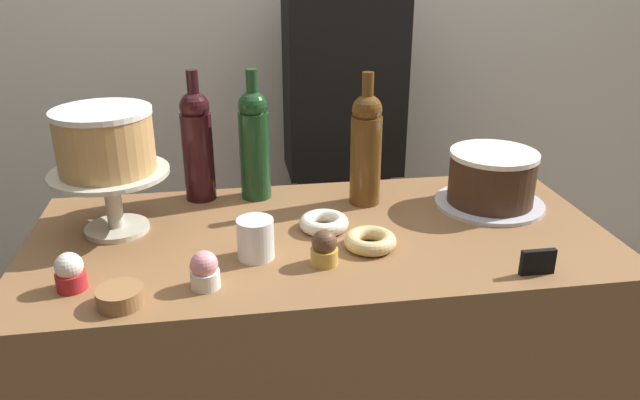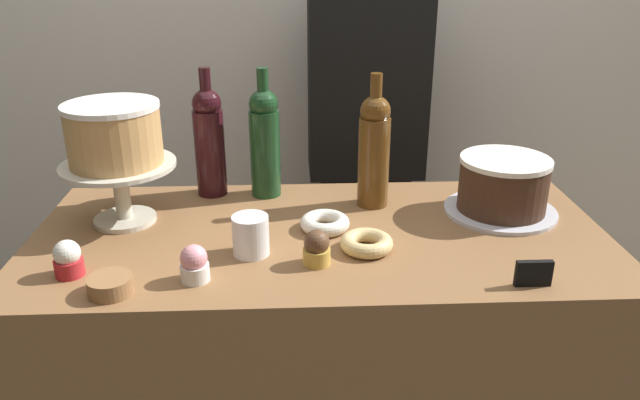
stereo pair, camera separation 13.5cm
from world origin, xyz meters
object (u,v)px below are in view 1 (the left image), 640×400
(cake_stand_pedestal, at_px, (112,190))
(white_layer_cake, at_px, (105,140))
(cupcake_vanilla, at_px, (70,272))
(coffee_cup_ceramic, at_px, (256,239))
(chocolate_round_cake, at_px, (492,177))
(price_sign_chalkboard, at_px, (538,262))
(cupcake_chocolate, at_px, (324,248))
(donut_glazed, at_px, (370,241))
(wine_bottle_dark_red, at_px, (197,144))
(wine_bottle_amber, at_px, (366,147))
(barista_figure, at_px, (342,172))
(cookie_stack, at_px, (120,297))
(cupcake_strawberry, at_px, (205,271))
(wine_bottle_green, at_px, (254,143))
(donut_sugar, at_px, (324,223))

(cake_stand_pedestal, xyz_separation_m, white_layer_cake, (-0.00, 0.00, 0.11))
(cupcake_vanilla, height_order, coffee_cup_ceramic, coffee_cup_ceramic)
(chocolate_round_cake, relative_size, price_sign_chalkboard, 3.01)
(cupcake_chocolate, xyz_separation_m, donut_glazed, (0.11, 0.06, -0.02))
(wine_bottle_dark_red, xyz_separation_m, price_sign_chalkboard, (0.66, -0.50, -0.12))
(white_layer_cake, xyz_separation_m, chocolate_round_cake, (0.89, 0.01, -0.14))
(wine_bottle_amber, bearing_deg, barista_figure, 85.48)
(wine_bottle_amber, bearing_deg, chocolate_round_cake, -12.47)
(chocolate_round_cake, distance_m, cupcake_vanilla, 0.97)
(white_layer_cake, distance_m, chocolate_round_cake, 0.90)
(wine_bottle_dark_red, bearing_deg, barista_figure, 41.87)
(donut_glazed, bearing_deg, cookie_stack, -163.16)
(cupcake_strawberry, xyz_separation_m, cookie_stack, (-0.15, -0.04, -0.02))
(chocolate_round_cake, xyz_separation_m, cookie_stack, (-0.84, -0.33, -0.06))
(wine_bottle_green, bearing_deg, cupcake_strawberry, -105.75)
(wine_bottle_green, relative_size, cookie_stack, 3.87)
(chocolate_round_cake, relative_size, wine_bottle_green, 0.65)
(wine_bottle_dark_red, relative_size, price_sign_chalkboard, 4.65)
(wine_bottle_green, height_order, cupcake_chocolate, wine_bottle_green)
(cookie_stack, bearing_deg, price_sign_chalkboard, -0.79)
(white_layer_cake, relative_size, barista_figure, 0.13)
(cookie_stack, bearing_deg, wine_bottle_green, 60.12)
(wine_bottle_green, relative_size, cupcake_strawberry, 4.38)
(cookie_stack, bearing_deg, chocolate_round_cake, 21.39)
(wine_bottle_amber, distance_m, cupcake_vanilla, 0.72)
(wine_bottle_green, distance_m, price_sign_chalkboard, 0.72)
(donut_glazed, bearing_deg, cupcake_chocolate, -152.89)
(donut_sugar, relative_size, price_sign_chalkboard, 1.60)
(cookie_stack, bearing_deg, wine_bottle_amber, 36.32)
(cake_stand_pedestal, distance_m, barista_figure, 0.86)
(white_layer_cake, distance_m, barista_figure, 0.90)
(donut_glazed, height_order, cookie_stack, same)
(price_sign_chalkboard, bearing_deg, wine_bottle_amber, 122.03)
(white_layer_cake, bearing_deg, price_sign_chalkboard, -21.45)
(white_layer_cake, bearing_deg, cookie_stack, -80.95)
(white_layer_cake, distance_m, coffee_cup_ceramic, 0.39)
(barista_figure, bearing_deg, wine_bottle_dark_red, -138.13)
(cake_stand_pedestal, relative_size, cupcake_strawberry, 3.46)
(wine_bottle_dark_red, xyz_separation_m, coffee_cup_ceramic, (0.12, -0.34, -0.10))
(wine_bottle_amber, xyz_separation_m, cupcake_vanilla, (-0.63, -0.32, -0.11))
(wine_bottle_amber, distance_m, donut_glazed, 0.28)
(white_layer_cake, relative_size, wine_bottle_green, 0.64)
(cupcake_vanilla, height_order, barista_figure, barista_figure)
(wine_bottle_amber, height_order, donut_glazed, wine_bottle_amber)
(cake_stand_pedestal, bearing_deg, wine_bottle_amber, 7.27)
(cupcake_vanilla, xyz_separation_m, donut_sugar, (0.51, 0.18, -0.02))
(white_layer_cake, bearing_deg, wine_bottle_green, 25.53)
(cupcake_strawberry, height_order, cookie_stack, cupcake_strawberry)
(donut_sugar, bearing_deg, cupcake_chocolate, -99.01)
(cake_stand_pedestal, height_order, white_layer_cake, white_layer_cake)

